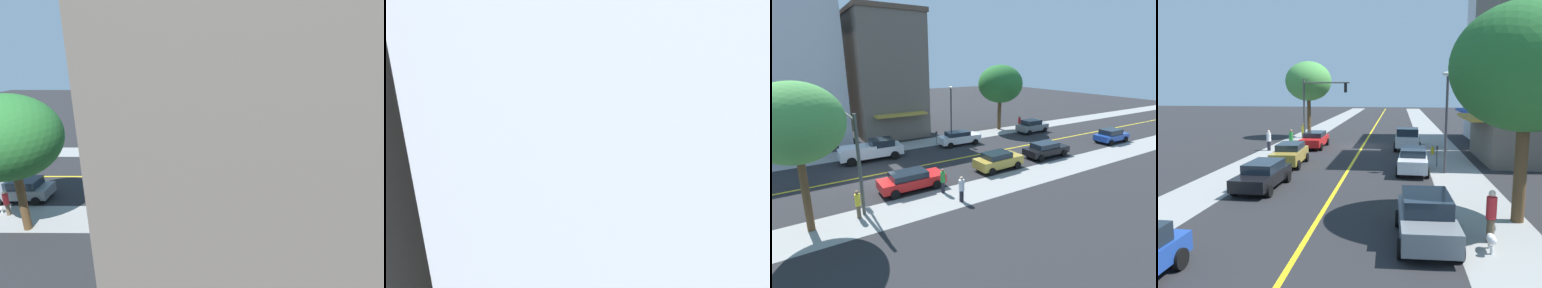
# 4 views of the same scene
# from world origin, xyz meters

# --- Properties ---
(ground_plane) EXTENTS (140.00, 140.00, 0.00)m
(ground_plane) POSITION_xyz_m (0.00, 0.00, 0.00)
(ground_plane) COLOR #262628
(sidewalk_left) EXTENTS (3.22, 126.00, 0.01)m
(sidewalk_left) POSITION_xyz_m (-6.80, 0.00, 0.00)
(sidewalk_left) COLOR gray
(sidewalk_left) RESTS_ON ground
(sidewalk_right) EXTENTS (3.22, 126.00, 0.01)m
(sidewalk_right) POSITION_xyz_m (6.80, 0.00, 0.00)
(sidewalk_right) COLOR gray
(sidewalk_right) RESTS_ON ground
(road_centerline_stripe) EXTENTS (0.20, 126.00, 0.00)m
(road_centerline_stripe) POSITION_xyz_m (0.00, 0.00, 0.00)
(road_centerline_stripe) COLOR yellow
(road_centerline_stripe) RESTS_ON ground
(pale_office_building) EXTENTS (10.26, 10.77, 15.52)m
(pale_office_building) POSITION_xyz_m (-15.00, -4.84, 7.77)
(pale_office_building) COLOR silver
(pale_office_building) RESTS_ON ground
(brick_apartment_block) EXTENTS (13.05, 8.00, 14.70)m
(brick_apartment_block) POSITION_xyz_m (-15.00, 5.46, 7.36)
(brick_apartment_block) COLOR #665B51
(brick_apartment_block) RESTS_ON ground
(street_tree_left_near) EXTENTS (4.83, 4.83, 8.02)m
(street_tree_left_near) POSITION_xyz_m (6.24, -5.22, 5.94)
(street_tree_left_near) COLOR brown
(street_tree_left_near) RESTS_ON ground
(street_tree_right_corner) EXTENTS (5.79, 5.79, 8.53)m
(street_tree_right_corner) POSITION_xyz_m (-7.95, 18.95, 6.05)
(street_tree_right_corner) COLOR brown
(street_tree_right_corner) RESTS_ON ground
(fire_hydrant) EXTENTS (0.44, 0.24, 0.78)m
(fire_hydrant) POSITION_xyz_m (-5.96, 3.48, 0.38)
(fire_hydrant) COLOR yellow
(fire_hydrant) RESTS_ON ground
(parking_meter) EXTENTS (0.12, 0.18, 1.41)m
(parking_meter) POSITION_xyz_m (-5.81, 8.41, 0.93)
(parking_meter) COLOR #4C4C51
(parking_meter) RESTS_ON ground
(traffic_light_mast) EXTENTS (4.62, 0.32, 6.14)m
(traffic_light_mast) POSITION_xyz_m (4.63, -2.34, 4.13)
(traffic_light_mast) COLOR #474C47
(traffic_light_mast) RESTS_ON ground
(street_lamp) EXTENTS (0.70, 0.36, 6.25)m
(street_lamp) POSITION_xyz_m (-6.10, 10.47, 3.88)
(street_lamp) COLOR #38383D
(street_lamp) RESTS_ON ground
(red_sedan_right_curb) EXTENTS (2.00, 4.70, 1.39)m
(red_sedan_right_curb) POSITION_xyz_m (4.17, 1.43, 0.75)
(red_sedan_right_curb) COLOR red
(red_sedan_right_curb) RESTS_ON ground
(gold_sedan_right_curb) EXTENTS (2.13, 4.33, 1.51)m
(gold_sedan_right_curb) POSITION_xyz_m (4.17, 9.28, 0.80)
(gold_sedan_right_curb) COLOR #B29338
(gold_sedan_right_curb) RESTS_ON ground
(white_sedan_left_curb) EXTENTS (2.12, 4.71, 1.51)m
(white_sedan_left_curb) POSITION_xyz_m (-4.14, 10.35, 0.80)
(white_sedan_left_curb) COLOR silver
(white_sedan_left_curb) RESTS_ON ground
(blue_sedan_right_curb) EXTENTS (2.07, 4.21, 1.50)m
(blue_sedan_right_curb) POSITION_xyz_m (4.05, 25.73, 0.78)
(blue_sedan_right_curb) COLOR #1E429E
(blue_sedan_right_curb) RESTS_ON ground
(grey_sedan_left_curb) EXTENTS (2.14, 4.25, 1.65)m
(grey_sedan_left_curb) POSITION_xyz_m (-4.17, 21.41, 0.85)
(grey_sedan_left_curb) COLOR slate
(grey_sedan_left_curb) RESTS_ON ground
(black_sedan_right_curb) EXTENTS (2.07, 4.61, 1.41)m
(black_sedan_right_curb) POSITION_xyz_m (3.88, 15.35, 0.75)
(black_sedan_right_curb) COLOR black
(black_sedan_right_curb) RESTS_ON ground
(white_pickup_truck) EXTENTS (2.35, 5.74, 1.87)m
(white_pickup_truck) POSITION_xyz_m (-4.00, 0.89, 0.94)
(white_pickup_truck) COLOR silver
(white_pickup_truck) RESTS_ON ground
(pedestrian_white_shirt) EXTENTS (0.38, 0.38, 1.75)m
(pedestrian_white_shirt) POSITION_xyz_m (7.67, 3.53, 0.92)
(pedestrian_white_shirt) COLOR black
(pedestrian_white_shirt) RESTS_ON ground
(pedestrian_green_shirt) EXTENTS (0.34, 0.34, 1.78)m
(pedestrian_green_shirt) POSITION_xyz_m (5.86, 3.11, 0.95)
(pedestrian_green_shirt) COLOR black
(pedestrian_green_shirt) RESTS_ON ground
(pedestrian_yellow_shirt) EXTENTS (0.32, 0.32, 1.73)m
(pedestrian_yellow_shirt) POSITION_xyz_m (6.28, -2.69, 0.93)
(pedestrian_yellow_shirt) COLOR brown
(pedestrian_yellow_shirt) RESTS_ON ground
(pedestrian_red_shirt) EXTENTS (0.35, 0.35, 1.85)m
(pedestrian_red_shirt) POSITION_xyz_m (-6.38, 21.20, 0.99)
(pedestrian_red_shirt) COLOR brown
(pedestrian_red_shirt) RESTS_ON ground
(small_dog) EXTENTS (0.36, 0.85, 0.63)m
(small_dog) POSITION_xyz_m (-6.22, 22.05, 0.42)
(small_dog) COLOR silver
(small_dog) RESTS_ON ground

